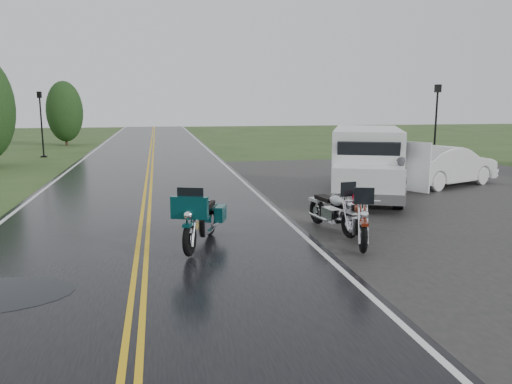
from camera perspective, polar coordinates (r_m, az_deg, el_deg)
ground at (r=10.60m, az=-12.98°, el=-7.72°), size 120.00×120.00×0.00m
road at (r=20.35m, az=-12.18°, el=0.90°), size 8.00×100.00×0.04m
parking_pad at (r=18.71m, az=23.51°, el=-0.53°), size 14.00×24.00×0.03m
motorcycle_red at (r=10.75m, az=12.20°, el=-3.64°), size 1.45×2.47×1.37m
motorcycle_teal at (r=10.38m, az=-7.64°, el=-3.81°), size 1.65×2.59×1.44m
motorcycle_silver at (r=11.89m, az=10.68°, el=-2.43°), size 1.17×2.32×1.31m
van_white at (r=15.50m, az=9.22°, el=2.57°), size 4.44×6.52×2.40m
person_at_van at (r=15.67m, az=16.00°, el=0.90°), size 0.60×0.41×1.60m
sedan_white at (r=20.81m, az=20.83°, el=2.76°), size 4.97×3.32×1.55m
lamp_post_far_left at (r=32.49m, az=-23.31°, el=7.12°), size 0.34×0.34×3.92m
lamp_post_far_right at (r=27.56m, az=19.84°, el=7.23°), size 0.36×0.36×4.19m
tree_left_far at (r=41.12m, az=-20.98°, el=7.90°), size 2.71×2.71×4.17m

